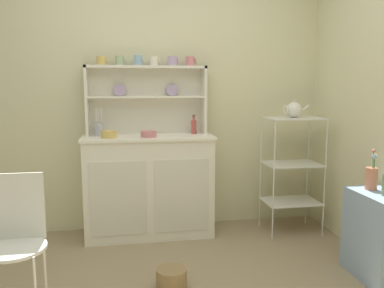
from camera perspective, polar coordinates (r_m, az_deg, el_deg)
wall_back at (r=3.76m, az=-5.49°, el=6.84°), size 3.84×0.05×2.50m
hutch_cabinet at (r=3.61m, az=-6.19°, el=-5.81°), size 1.15×0.45×0.91m
hutch_shelf_unit at (r=3.67m, az=-6.57°, el=7.15°), size 1.08×0.18×0.62m
bakers_rack at (r=3.75m, az=14.18°, el=-2.31°), size 0.50×0.36×1.06m
side_shelf_blue at (r=3.12m, az=25.15°, el=-11.92°), size 0.28×0.48×0.61m
wire_chair at (r=2.52m, az=-24.03°, el=-11.63°), size 0.36×0.36×0.85m
floor_basket at (r=2.81m, az=-2.94°, el=-18.73°), size 0.21×0.21×0.14m
cup_gold_0 at (r=3.63m, az=-12.87°, el=11.56°), size 0.10×0.08×0.08m
cup_sage_1 at (r=3.62m, az=-10.35°, el=11.69°), size 0.09×0.07×0.08m
cup_sky_2 at (r=3.63m, az=-7.73°, el=11.81°), size 0.08×0.07×0.09m
cup_cream_3 at (r=3.64m, az=-5.45°, el=11.76°), size 0.09×0.07×0.08m
cup_lilac_4 at (r=3.65m, az=-2.81°, el=11.78°), size 0.09×0.08×0.08m
cup_rose_5 at (r=3.68m, az=-0.25°, el=11.78°), size 0.09×0.08×0.08m
bowl_mixing_large at (r=3.45m, az=-11.82°, el=1.37°), size 0.13×0.13×0.06m
bowl_floral_medium at (r=3.45m, az=-6.24°, el=1.45°), size 0.14×0.14×0.05m
jam_bottle at (r=3.66m, az=0.27°, el=2.55°), size 0.05×0.05×0.17m
utensil_jar at (r=3.60m, az=-13.20°, el=2.10°), size 0.08×0.08×0.25m
porcelain_teapot at (r=3.70m, az=14.42°, el=4.78°), size 0.23×0.14×0.16m
flower_vase at (r=3.11m, az=24.37°, el=-4.25°), size 0.08×0.08×0.29m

